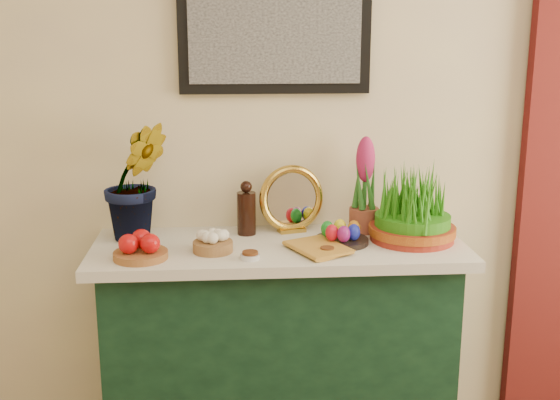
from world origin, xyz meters
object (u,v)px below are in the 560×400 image
(hyacinth_green, at_px, (136,162))
(wheatgrass_sabzeh, at_px, (413,210))
(sideboard, at_px, (279,356))
(book, at_px, (298,251))
(mirror, at_px, (292,200))

(hyacinth_green, xyz_separation_m, wheatgrass_sabzeh, (1.04, -0.10, -0.18))
(sideboard, bearing_deg, wheatgrass_sabzeh, 0.19)
(hyacinth_green, distance_m, wheatgrass_sabzeh, 1.06)
(hyacinth_green, relative_size, wheatgrass_sabzeh, 1.82)
(hyacinth_green, bearing_deg, book, -41.31)
(sideboard, distance_m, wheatgrass_sabzeh, 0.77)
(sideboard, height_order, wheatgrass_sabzeh, wheatgrass_sabzeh)
(book, xyz_separation_m, wheatgrass_sabzeh, (0.45, 0.15, 0.10))
(mirror, bearing_deg, wheatgrass_sabzeh, -19.33)
(sideboard, distance_m, hyacinth_green, 0.94)
(hyacinth_green, height_order, book, hyacinth_green)
(hyacinth_green, relative_size, book, 2.65)
(sideboard, height_order, mirror, mirror)
(hyacinth_green, bearing_deg, wheatgrass_sabzeh, -24.12)
(sideboard, bearing_deg, book, -68.43)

